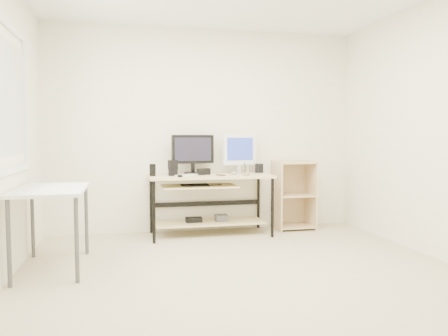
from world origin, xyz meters
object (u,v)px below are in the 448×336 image
desk (208,192)px  audio_controller (153,170)px  white_imac (240,150)px  side_table (52,197)px  shelf_unit (293,194)px  black_monitor (193,152)px

desk → audio_controller: bearing=-178.0°
audio_controller → white_imac: bearing=12.6°
desk → side_table: same height
side_table → audio_controller: 1.43m
shelf_unit → audio_controller: 1.90m
desk → shelf_unit: (1.18, 0.16, -0.09)m
desk → shelf_unit: 1.19m
desk → white_imac: (0.45, 0.17, 0.51)m
audio_controller → black_monitor: bearing=23.3°
shelf_unit → white_imac: size_ratio=1.75×
side_table → audio_controller: bearing=46.7°
black_monitor → audio_controller: 0.59m
desk → audio_controller: size_ratio=10.17×
desk → audio_controller: 0.74m
desk → audio_controller: (-0.68, -0.02, 0.29)m
desk → black_monitor: bearing=134.6°
shelf_unit → audio_controller: (-1.85, -0.18, 0.37)m
shelf_unit → black_monitor: 1.46m
desk → black_monitor: size_ratio=2.78×
side_table → black_monitor: black_monitor is taller
black_monitor → white_imac: size_ratio=1.05×
shelf_unit → black_monitor: black_monitor is taller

